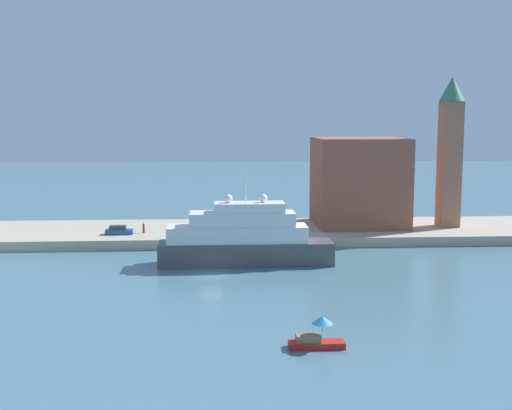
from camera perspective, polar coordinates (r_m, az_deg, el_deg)
ground at (r=80.50m, az=-3.88°, el=-6.15°), size 400.00×400.00×0.00m
quay_dock at (r=105.51m, az=-3.82°, el=-2.42°), size 110.00×19.43×1.47m
large_yacht at (r=85.95m, az=-1.11°, el=-3.00°), size 22.66×4.85×11.88m
small_motorboat at (r=56.35m, az=5.26°, el=-11.26°), size 4.69×1.80×2.72m
harbor_building at (r=109.12m, az=8.89°, el=2.02°), size 14.24×13.76×14.26m
bell_tower at (r=110.21m, az=16.44°, el=4.92°), size 4.11×4.11×23.99m
parked_car at (r=101.95m, az=-11.76°, el=-2.17°), size 4.13×1.62×1.34m
person_figure at (r=102.43m, az=-9.69°, el=-1.99°), size 0.36×0.36×1.57m
mooring_bollard at (r=96.71m, az=-3.76°, el=-2.71°), size 0.47×0.47×0.64m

